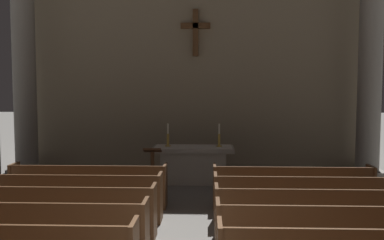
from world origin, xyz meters
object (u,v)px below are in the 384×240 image
object	(u,v)px
pew_right_row_4	(315,214)
altar	(193,164)
pew_left_row_3	(35,230)
candlestick_right	(219,139)
column_left_fourth	(24,62)
candlestick_left	(168,139)
column_right_fourth	(370,62)
lectern	(153,171)
pew_right_row_5	(302,199)
pew_left_row_5	(75,197)
pew_right_row_6	(292,187)
pew_left_row_6	(89,185)
pew_right_row_3	(332,234)
pew_left_row_4	(58,211)

from	to	relation	value
pew_right_row_4	altar	world-z (taller)	altar
pew_left_row_3	candlestick_right	world-z (taller)	candlestick_right
column_left_fourth	candlestick_left	distance (m)	4.96
pew_right_row_4	column_right_fourth	size ratio (longest dim) A/B	0.49
altar	lectern	bearing A→B (deg)	-128.96
pew_right_row_5	column_right_fourth	xyz separation A→B (m)	(2.85, 4.37, 2.88)
pew_left_row_3	column_left_fourth	xyz separation A→B (m)	(-2.85, 6.32, 2.88)
candlestick_right	candlestick_left	bearing A→B (deg)	180.00
pew_left_row_5	candlestick_right	world-z (taller)	candlestick_right
column_right_fourth	pew_right_row_6	bearing A→B (deg)	-130.04
pew_left_row_6	altar	xyz separation A→B (m)	(2.22, 2.41, 0.06)
pew_left_row_3	pew_right_row_6	xyz separation A→B (m)	(4.43, 2.94, 0.00)
pew_right_row_4	pew_right_row_5	world-z (taller)	same
column_left_fourth	column_right_fourth	world-z (taller)	same
pew_left_row_5	column_right_fourth	size ratio (longest dim) A/B	0.49
pew_right_row_3	pew_right_row_4	world-z (taller)	same
lectern	candlestick_left	bearing A→B (deg)	77.30
pew_left_row_3	altar	size ratio (longest dim) A/B	1.55
pew_right_row_6	candlestick_left	distance (m)	3.86
pew_right_row_5	candlestick_left	world-z (taller)	candlestick_left
pew_right_row_4	lectern	size ratio (longest dim) A/B	2.96
pew_right_row_3	pew_right_row_4	size ratio (longest dim) A/B	1.00
pew_left_row_4	column_right_fourth	size ratio (longest dim) A/B	0.49
pew_left_row_5	candlestick_left	world-z (taller)	candlestick_left
lectern	pew_right_row_5	bearing A→B (deg)	-34.54
pew_right_row_4	candlestick_left	size ratio (longest dim) A/B	5.44
pew_left_row_6	altar	size ratio (longest dim) A/B	1.55
pew_left_row_5	candlestick_right	bearing A→B (deg)	49.32
pew_left_row_6	lectern	xyz separation A→B (m)	(1.25, 1.21, 0.07)
pew_right_row_6	candlestick_right	world-z (taller)	candlestick_right
pew_left_row_5	column_left_fourth	size ratio (longest dim) A/B	0.49
pew_left_row_3	pew_right_row_5	distance (m)	4.85
pew_left_row_4	column_left_fourth	xyz separation A→B (m)	(-2.85, 5.35, 2.88)
column_left_fourth	lectern	bearing A→B (deg)	-27.97
column_right_fourth	candlestick_left	xyz separation A→B (m)	(-5.76, -0.97, -2.15)
pew_left_row_6	pew_right_row_4	world-z (taller)	same
column_right_fourth	lectern	size ratio (longest dim) A/B	5.98
pew_right_row_3	pew_right_row_4	xyz separation A→B (m)	(0.00, 0.98, 0.00)
pew_left_row_3	pew_left_row_6	distance (m)	2.94
pew_left_row_4	column_left_fourth	world-z (taller)	column_left_fourth
altar	lectern	xyz separation A→B (m)	(-0.97, -1.20, 0.01)
pew_left_row_3	column_right_fourth	world-z (taller)	column_right_fourth
pew_right_row_3	candlestick_left	size ratio (longest dim) A/B	5.44
pew_left_row_4	column_left_fourth	size ratio (longest dim) A/B	0.49
pew_left_row_5	pew_right_row_4	xyz separation A→B (m)	(4.43, -0.98, 0.00)
candlestick_left	candlestick_right	bearing A→B (deg)	0.00
pew_left_row_5	pew_right_row_5	distance (m)	4.43
altar	candlestick_left	size ratio (longest dim) A/B	3.51
pew_right_row_3	candlestick_left	bearing A→B (deg)	118.59
pew_right_row_3	column_left_fourth	distance (m)	10.07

